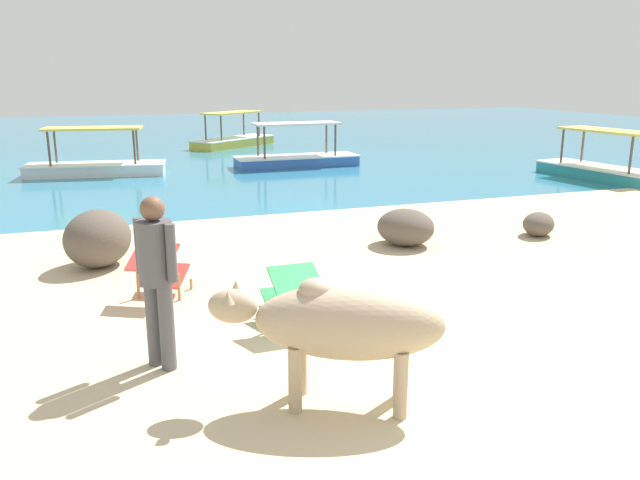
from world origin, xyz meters
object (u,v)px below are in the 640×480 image
object	(u,v)px
boat_white	(96,165)
cow	(343,323)
boat_yellow	(233,139)
deck_chair_far	(292,292)
person_standing	(157,270)
boat_teal	(603,169)
boat_blue	(297,157)
deck_chair_near	(159,268)

from	to	relation	value
boat_white	cow	bearing A→B (deg)	-73.57
boat_white	boat_yellow	world-z (taller)	same
deck_chair_far	person_standing	size ratio (longest dim) A/B	0.48
cow	boat_teal	xyz separation A→B (m)	(10.71, 8.69, -0.47)
boat_white	boat_yellow	size ratio (longest dim) A/B	1.05
deck_chair_far	boat_white	distance (m)	12.24
person_standing	boat_blue	distance (m)	13.47
person_standing	boat_white	distance (m)	12.66
boat_blue	boat_white	bearing A→B (deg)	177.53
deck_chair_far	person_standing	distance (m)	1.63
person_standing	boat_yellow	world-z (taller)	person_standing
boat_white	deck_chair_far	bearing A→B (deg)	-72.01
deck_chair_near	boat_blue	size ratio (longest dim) A/B	0.25
boat_white	boat_blue	distance (m)	5.66
boat_white	person_standing	bearing A→B (deg)	-78.83
deck_chair_far	boat_teal	world-z (taller)	boat_teal
deck_chair_near	person_standing	distance (m)	2.02
deck_chair_far	boat_teal	distance (m)	12.66
deck_chair_near	boat_blue	bearing A→B (deg)	2.39
boat_blue	person_standing	bearing A→B (deg)	-112.94
person_standing	deck_chair_far	bearing A→B (deg)	-14.80
deck_chair_far	person_standing	xyz separation A→B (m)	(-1.43, -0.54, 0.56)
cow	boat_blue	xyz separation A→B (m)	(3.87, 13.63, -0.47)
deck_chair_near	boat_teal	distance (m)	13.09
deck_chair_far	boat_blue	xyz separation A→B (m)	(3.76, 11.86, -0.13)
cow	boat_blue	size ratio (longest dim) A/B	0.52
deck_chair_near	person_standing	xyz separation A→B (m)	(-0.17, -1.93, 0.56)
cow	boat_white	size ratio (longest dim) A/B	0.50
deck_chair_near	boat_white	xyz separation A→B (m)	(-0.63, 10.70, -0.13)
person_standing	boat_white	world-z (taller)	person_standing
cow	boat_blue	distance (m)	14.17
boat_teal	boat_blue	bearing A→B (deg)	-132.44
deck_chair_far	boat_teal	size ratio (longest dim) A/B	0.21
deck_chair_near	boat_blue	xyz separation A→B (m)	(5.02, 10.48, -0.13)
deck_chair_far	deck_chair_near	bearing A→B (deg)	41.50
boat_teal	person_standing	bearing A→B (deg)	-64.79
cow	boat_white	distance (m)	13.97
person_standing	boat_white	bearing A→B (deg)	56.62
boat_teal	boat_yellow	bearing A→B (deg)	-152.06
person_standing	boat_teal	bearing A→B (deg)	-3.64
cow	boat_yellow	xyz separation A→B (m)	(3.21, 19.58, -0.47)
boat_yellow	person_standing	bearing A→B (deg)	-140.84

